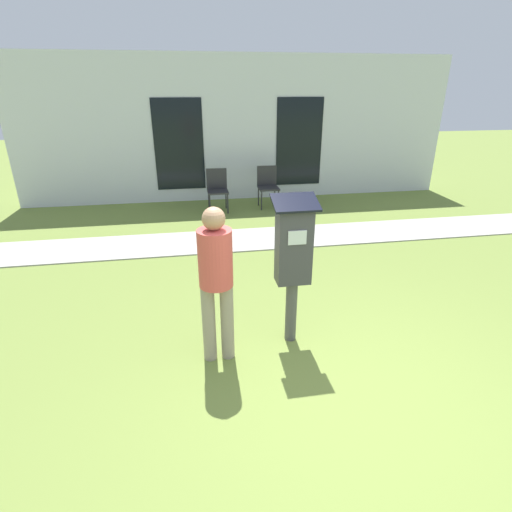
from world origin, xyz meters
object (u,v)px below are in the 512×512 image
(outdoor_chair_left, at_px, (217,187))
(outdoor_chair_middle, at_px, (268,183))
(parking_meter, at_px, (293,253))
(person_standing, at_px, (216,275))

(outdoor_chair_left, relative_size, outdoor_chair_middle, 1.00)
(outdoor_chair_middle, bearing_deg, parking_meter, -121.33)
(parking_meter, distance_m, outdoor_chair_left, 5.03)
(parking_meter, distance_m, outdoor_chair_middle, 5.19)
(outdoor_chair_left, xyz_separation_m, outdoor_chair_middle, (1.14, 0.12, 0.00))
(person_standing, relative_size, outdoor_chair_left, 1.76)
(parking_meter, relative_size, outdoor_chair_middle, 1.77)
(outdoor_chair_left, bearing_deg, parking_meter, -73.72)
(outdoor_chair_middle, bearing_deg, person_standing, -129.15)
(outdoor_chair_left, bearing_deg, person_standing, -82.57)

